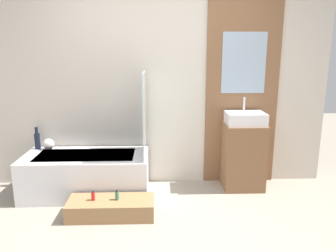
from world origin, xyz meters
TOP-DOWN VIEW (x-y plane):
  - ground_plane at (0.00, 0.00)m, footprint 12.00×12.00m
  - wall_tiled_back at (0.00, 1.58)m, footprint 4.20×0.06m
  - wall_wood_accent at (1.03, 1.53)m, footprint 0.90×0.04m
  - bathtub at (-0.86, 1.19)m, footprint 1.44×0.68m
  - glass_shower_screen at (-0.17, 1.17)m, footprint 0.01×0.61m
  - wooden_step_bench at (-0.51, 0.63)m, footprint 0.88×0.36m
  - vanity_cabinet at (1.03, 1.31)m, footprint 0.48×0.40m
  - sink at (1.03, 1.31)m, footprint 0.46×0.33m
  - vase_tall_dark at (-1.50, 1.45)m, footprint 0.07×0.07m
  - vase_round_light at (-1.36, 1.41)m, footprint 0.13×0.13m
  - bottle_soap_primary at (-0.69, 0.63)m, footprint 0.04×0.04m
  - bottle_soap_secondary at (-0.44, 0.63)m, footprint 0.04×0.04m

SIDE VIEW (x-z plane):
  - ground_plane at x=0.00m, z-range 0.00..0.00m
  - wooden_step_bench at x=-0.51m, z-range 0.00..0.18m
  - bottle_soap_primary at x=-0.69m, z-range 0.17..0.28m
  - bottle_soap_secondary at x=-0.44m, z-range 0.17..0.28m
  - bathtub at x=-0.86m, z-range 0.00..0.49m
  - vanity_cabinet at x=1.03m, z-range 0.00..0.81m
  - vase_round_light at x=-1.36m, z-range 0.49..0.62m
  - vase_tall_dark at x=-1.50m, z-range 0.46..0.74m
  - sink at x=1.03m, z-range 0.72..1.04m
  - glass_shower_screen at x=-0.17m, z-range 0.49..1.44m
  - wall_tiled_back at x=0.00m, z-range 0.00..2.60m
  - wall_wood_accent at x=1.03m, z-range 0.01..2.61m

